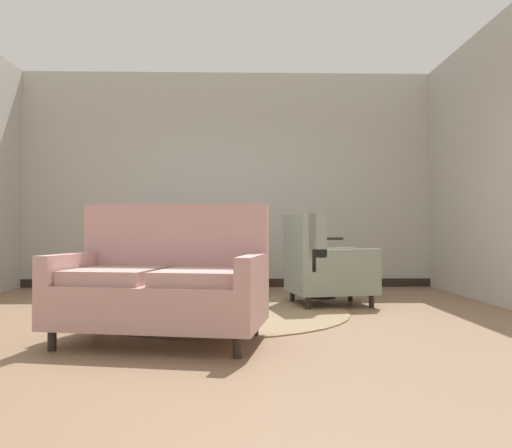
% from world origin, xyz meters
% --- Properties ---
extents(ground, '(8.60, 8.60, 0.00)m').
position_xyz_m(ground, '(0.00, 0.00, 0.00)').
color(ground, '#896B51').
extents(wall_back, '(6.30, 0.08, 3.20)m').
position_xyz_m(wall_back, '(0.00, 2.77, 1.60)').
color(wall_back, '#BCB7AD').
rests_on(wall_back, ground).
extents(wall_right, '(0.08, 3.88, 3.20)m').
position_xyz_m(wall_right, '(3.07, 0.83, 1.60)').
color(wall_right, '#BCB7AD').
rests_on(wall_right, ground).
extents(baseboard_back, '(6.14, 0.03, 0.12)m').
position_xyz_m(baseboard_back, '(0.00, 2.72, 0.06)').
color(baseboard_back, black).
rests_on(baseboard_back, ground).
extents(area_rug, '(2.60, 2.60, 0.01)m').
position_xyz_m(area_rug, '(0.00, 0.30, 0.01)').
color(area_rug, '#847051').
rests_on(area_rug, ground).
extents(coffee_table, '(0.78, 0.78, 0.46)m').
position_xyz_m(coffee_table, '(-0.03, 0.46, 0.36)').
color(coffee_table, black).
rests_on(coffee_table, ground).
extents(porcelain_vase, '(0.18, 0.18, 0.40)m').
position_xyz_m(porcelain_vase, '(-0.00, 0.52, 0.63)').
color(porcelain_vase, '#384C93').
rests_on(porcelain_vase, coffee_table).
extents(settee, '(1.63, 1.10, 1.03)m').
position_xyz_m(settee, '(-0.36, -1.03, 0.42)').
color(settee, tan).
rests_on(settee, ground).
extents(armchair_beside_settee, '(1.17, 1.17, 0.99)m').
position_xyz_m(armchair_beside_settee, '(-0.88, 1.18, 0.43)').
color(armchair_beside_settee, gray).
rests_on(armchair_beside_settee, ground).
extents(armchair_foreground_right, '(1.00, 0.89, 1.01)m').
position_xyz_m(armchair_foreground_right, '(1.12, 0.80, 0.43)').
color(armchair_foreground_right, gray).
rests_on(armchair_foreground_right, ground).
extents(armchair_near_window, '(0.80, 0.91, 1.03)m').
position_xyz_m(armchair_near_window, '(-0.15, 1.84, 0.44)').
color(armchair_near_window, gray).
rests_on(armchair_near_window, ground).
extents(side_table, '(0.57, 0.57, 0.75)m').
position_xyz_m(side_table, '(1.20, 1.47, 0.45)').
color(side_table, black).
rests_on(side_table, ground).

